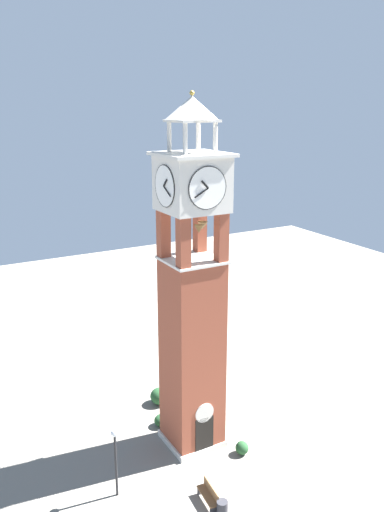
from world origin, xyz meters
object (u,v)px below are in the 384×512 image
Objects in this scene: lamp_post at (115,450)px; park_bench at (209,495)px; clock_tower at (192,306)px; trash_bin at (222,509)px.

park_bench is at bearing -36.54° from lamp_post.
clock_tower is 9.06m from park_bench.
clock_tower is at bearing 20.42° from lamp_post.
trash_bin is at bearing -44.61° from lamp_post.
lamp_post is 5.62m from trash_bin.
clock_tower is 23.55× the size of trash_bin.
park_bench is 0.45× the size of lamp_post.
park_bench is at bearing -109.91° from clock_tower.
clock_tower is 7.89m from lamp_post.
trash_bin is (-1.54, -5.60, -7.71)m from clock_tower.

